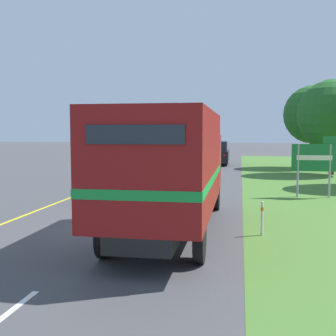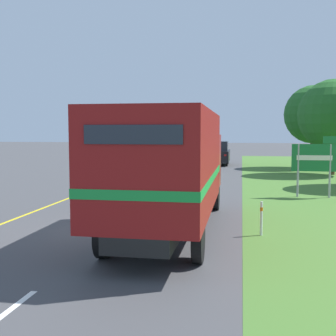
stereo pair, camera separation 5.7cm
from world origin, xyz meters
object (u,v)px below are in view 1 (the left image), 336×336
(lead_car_white, at_px, (153,161))
(delineator_post, at_px, (262,217))
(horse_trailer_truck, at_px, (171,166))
(highway_sign, at_px, (315,159))
(roadside_tree_mid, at_px, (333,115))
(lead_car_black_ahead, at_px, (218,153))
(roadside_tree_far, at_px, (313,115))

(lead_car_white, height_order, delineator_post, lead_car_white)
(horse_trailer_truck, height_order, delineator_post, horse_trailer_truck)
(horse_trailer_truck, relative_size, delineator_post, 9.09)
(highway_sign, xyz_separation_m, roadside_tree_mid, (2.83, 10.50, 2.31))
(horse_trailer_truck, distance_m, highway_sign, 9.12)
(horse_trailer_truck, xyz_separation_m, lead_car_white, (-3.61, 14.70, -0.92))
(lead_car_black_ahead, bearing_deg, roadside_tree_mid, -42.07)
(roadside_tree_mid, bearing_deg, highway_sign, -105.09)
(lead_car_white, bearing_deg, horse_trailer_truck, -76.20)
(horse_trailer_truck, bearing_deg, roadside_tree_far, 72.06)
(horse_trailer_truck, bearing_deg, roadside_tree_mid, 66.15)
(lead_car_black_ahead, xyz_separation_m, delineator_post, (2.51, -25.03, -0.52))
(lead_car_white, xyz_separation_m, delineator_post, (6.15, -14.53, -0.49))
(horse_trailer_truck, height_order, lead_car_white, horse_trailer_truck)
(horse_trailer_truck, xyz_separation_m, roadside_tree_mid, (7.97, 18.03, 2.07))
(roadside_tree_mid, xyz_separation_m, delineator_post, (-5.43, -17.86, -3.49))
(lead_car_black_ahead, distance_m, roadside_tree_mid, 11.10)
(lead_car_white, distance_m, roadside_tree_far, 14.38)
(lead_car_black_ahead, bearing_deg, lead_car_white, -109.12)
(lead_car_white, xyz_separation_m, lead_car_black_ahead, (3.64, 10.50, 0.03))
(delineator_post, bearing_deg, lead_car_black_ahead, 95.74)
(horse_trailer_truck, relative_size, highway_sign, 3.23)
(lead_car_black_ahead, xyz_separation_m, roadside_tree_mid, (7.94, -7.17, 2.96))
(horse_trailer_truck, bearing_deg, lead_car_white, 103.80)
(horse_trailer_truck, xyz_separation_m, roadside_tree_far, (7.51, 23.21, 2.31))
(horse_trailer_truck, height_order, roadside_tree_mid, roadside_tree_mid)
(highway_sign, distance_m, roadside_tree_far, 16.06)
(horse_trailer_truck, xyz_separation_m, lead_car_black_ahead, (0.03, 25.19, -0.89))
(horse_trailer_truck, distance_m, lead_car_white, 15.16)
(lead_car_white, xyz_separation_m, highway_sign, (8.75, -7.17, 0.68))
(highway_sign, bearing_deg, roadside_tree_far, 81.39)
(lead_car_white, relative_size, highway_sign, 1.44)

